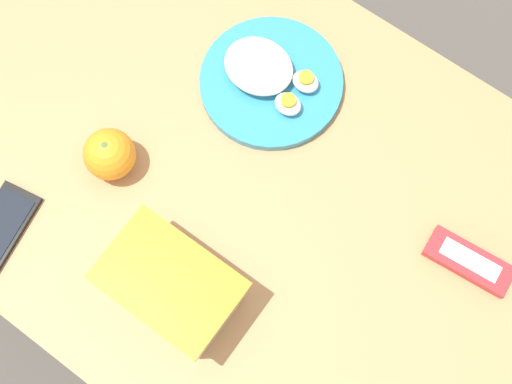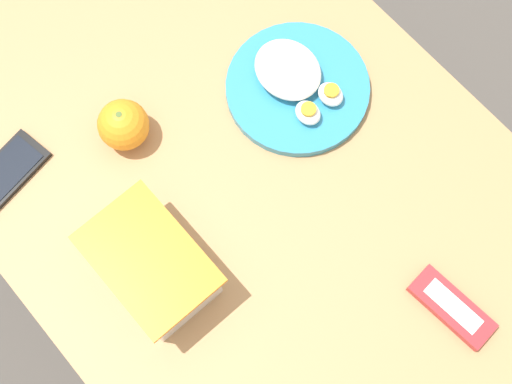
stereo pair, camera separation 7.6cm
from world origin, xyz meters
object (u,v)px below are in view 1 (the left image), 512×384
Objects in this scene: rice_plate at (269,78)px; candy_bar at (469,261)px; orange_fruit at (110,154)px; food_container at (172,287)px.

rice_plate reaches higher than candy_bar.
orange_fruit reaches higher than candy_bar.
candy_bar is (-0.34, -0.31, -0.03)m from food_container.
rice_plate is 1.72× the size of candy_bar.
food_container is at bearing 41.82° from candy_bar.
orange_fruit reaches higher than rice_plate.
candy_bar is (-0.55, -0.20, -0.03)m from orange_fruit.
rice_plate is at bearing -76.33° from food_container.
candy_bar is (-0.43, 0.07, -0.01)m from rice_plate.
rice_plate is (0.09, -0.37, -0.03)m from food_container.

